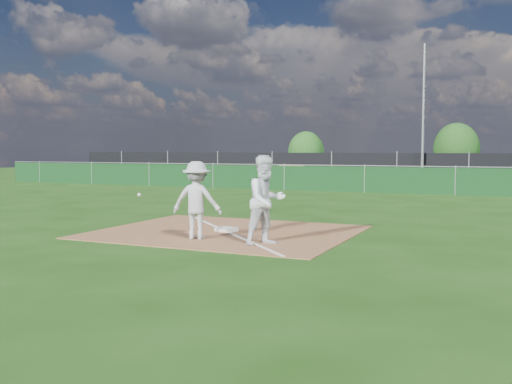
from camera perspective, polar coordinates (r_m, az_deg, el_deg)
ground at (r=22.16m, az=7.75°, el=-0.94°), size 90.00×90.00×0.00m
infield_dirt at (r=13.83m, az=-2.99°, el=-3.99°), size 6.00×5.00×0.02m
foul_line at (r=13.82m, az=-2.99°, el=-3.93°), size 5.01×5.01×0.01m
green_fence at (r=26.94m, az=10.80°, el=1.22°), size 44.00×0.05×1.20m
dirt_mound at (r=31.76m, az=3.49°, el=1.71°), size 3.38×2.60×1.17m
black_fence at (r=34.75m, az=13.90°, el=2.33°), size 46.00×0.04×1.80m
parking_lot at (r=39.71m, az=15.19°, el=1.24°), size 46.00×9.00×0.01m
light_pole at (r=34.25m, az=16.39°, el=7.45°), size 0.16×0.16×8.00m
first_base at (r=13.87m, az=-2.97°, el=-3.74°), size 0.52×0.52×0.09m
play_at_first at (r=12.63m, az=-5.95°, el=-0.82°), size 1.99×0.86×1.72m
runner at (r=11.86m, az=1.02°, el=-0.84°), size 1.10×1.15×1.88m
car_left at (r=40.84m, az=7.27°, el=2.60°), size 5.21×3.30×1.65m
car_mid at (r=39.15m, az=15.76°, el=2.34°), size 4.99×2.69×1.56m
car_right at (r=38.29m, az=22.89°, el=1.86°), size 4.49×3.08×1.21m
tree_left at (r=46.62m, az=5.02°, el=3.99°), size 2.93×2.93×3.48m
tree_mid at (r=46.03m, az=19.40°, el=4.12°), size 3.40×3.40×4.03m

